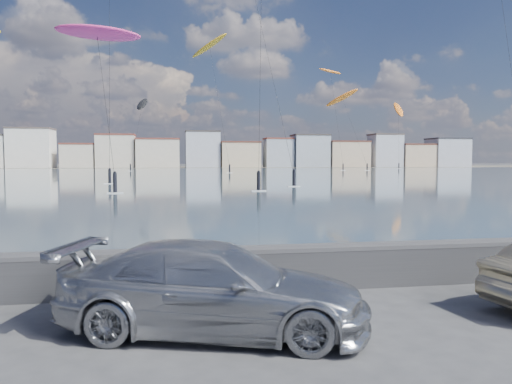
# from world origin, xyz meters

# --- Properties ---
(ground) EXTENTS (700.00, 700.00, 0.00)m
(ground) POSITION_xyz_m (0.00, 0.00, 0.00)
(ground) COLOR #333335
(ground) RESTS_ON ground
(bay_water) EXTENTS (500.00, 177.00, 0.00)m
(bay_water) POSITION_xyz_m (0.00, 91.50, 0.01)
(bay_water) COLOR #415664
(bay_water) RESTS_ON ground
(far_shore_strip) EXTENTS (500.00, 60.00, 0.00)m
(far_shore_strip) POSITION_xyz_m (0.00, 200.00, 0.01)
(far_shore_strip) COLOR #4C473D
(far_shore_strip) RESTS_ON ground
(seawall) EXTENTS (400.00, 0.36, 1.08)m
(seawall) POSITION_xyz_m (0.00, 2.70, 0.58)
(seawall) COLOR #28282B
(seawall) RESTS_ON ground
(far_buildings) EXTENTS (240.79, 13.26, 14.60)m
(far_buildings) POSITION_xyz_m (1.31, 186.00, 6.03)
(far_buildings) COLOR silver
(far_buildings) RESTS_ON ground
(car_silver) EXTENTS (5.79, 3.66, 1.56)m
(car_silver) POSITION_xyz_m (-0.39, 0.22, 0.78)
(car_silver) COLOR #ABADB3
(car_silver) RESTS_ON ground
(kitesurfer_5) EXTENTS (10.70, 14.32, 18.17)m
(kitesurfer_5) POSITION_xyz_m (-8.80, 48.13, 16.47)
(kitesurfer_5) COLOR #E5338C
(kitesurfer_5) RESTS_ON ground
(kitesurfer_7) EXTENTS (10.65, 18.26, 25.13)m
(kitesurfer_7) POSITION_xyz_m (50.41, 137.91, 21.65)
(kitesurfer_7) COLOR orange
(kitesurfer_7) RESTS_ON ground
(kitesurfer_14) EXTENTS (9.89, 15.59, 34.04)m
(kitesurfer_14) POSITION_xyz_m (8.47, 115.37, 30.58)
(kitesurfer_14) COLOR #BF8C19
(kitesurfer_14) RESTS_ON ground
(kitesurfer_15) EXTENTS (6.12, 12.41, 24.14)m
(kitesurfer_15) POSITION_xyz_m (77.69, 156.86, 20.39)
(kitesurfer_15) COLOR orange
(kitesurfer_15) RESTS_ON ground
(kitesurfer_18) EXTENTS (8.12, 13.21, 30.40)m
(kitesurfer_18) POSITION_xyz_m (45.87, 135.66, 28.64)
(kitesurfer_18) COLOR orange
(kitesurfer_18) RESTS_ON ground
(kitesurfer_20) EXTENTS (5.37, 16.61, 21.68)m
(kitesurfer_20) POSITION_xyz_m (-8.97, 137.04, 18.57)
(kitesurfer_20) COLOR black
(kitesurfer_20) RESTS_ON ground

